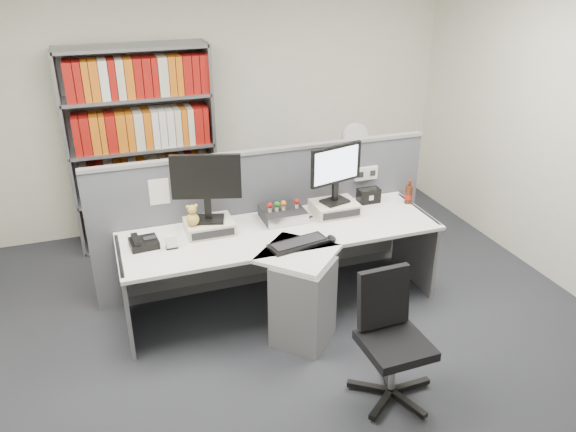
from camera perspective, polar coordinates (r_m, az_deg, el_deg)
name	(u,v)px	position (r m, az deg, el deg)	size (l,w,h in m)	color
ground	(317,363)	(4.35, 2.93, -14.55)	(5.50, 5.50, 0.00)	#32343B
room_shell	(323,130)	(3.49, 3.57, 8.68)	(5.04, 5.54, 2.72)	silver
partition	(266,216)	(5.00, -2.22, -0.05)	(3.00, 0.08, 1.27)	#565862
desk	(290,271)	(4.54, 0.23, -5.58)	(2.60, 1.20, 0.72)	white
monitor_riser_left	(209,226)	(4.59, -7.95, -1.04)	(0.38, 0.31, 0.10)	beige
monitor_riser_right	(335,208)	(4.89, 4.73, 0.84)	(0.38, 0.31, 0.10)	beige
monitor_left	(206,182)	(4.44, -8.24, 3.40)	(0.54, 0.23, 0.56)	black
monitor_right	(336,169)	(4.76, 4.87, 4.75)	(0.49, 0.21, 0.51)	black
desktop_pc	(283,214)	(4.76, -0.52, 0.19)	(0.35, 0.31, 0.09)	black
figurines	(282,205)	(4.71, -0.63, 1.17)	(0.29, 0.05, 0.09)	beige
keyboard	(298,243)	(4.36, 1.07, -2.79)	(0.50, 0.26, 0.03)	black
mouse	(331,238)	(4.44, 4.41, -2.27)	(0.07, 0.10, 0.04)	black
desk_phone	(143,243)	(4.47, -14.40, -2.62)	(0.23, 0.21, 0.09)	black
desk_calendar	(171,243)	(4.39, -11.69, -2.66)	(0.09, 0.07, 0.11)	black
plush_toy	(193,217)	(4.48, -9.61, -0.06)	(0.10, 0.10, 0.18)	gold
speaker	(369,196)	(5.13, 8.13, 2.06)	(0.20, 0.11, 0.13)	black
cola_bottle	(409,194)	(5.17, 12.08, 2.14)	(0.07, 0.07, 0.22)	#3F190A
shelving_unit	(143,151)	(5.83, -14.43, 6.35)	(1.41, 0.40, 2.00)	gray
filing_cabinet	(351,198)	(6.16, 6.41, 1.81)	(0.45, 0.61, 0.70)	gray
desk_fan	(354,140)	(5.93, 6.71, 7.61)	(0.29, 0.17, 0.49)	white
office_chair	(390,334)	(3.90, 10.29, -11.61)	(0.56, 0.59, 0.88)	silver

